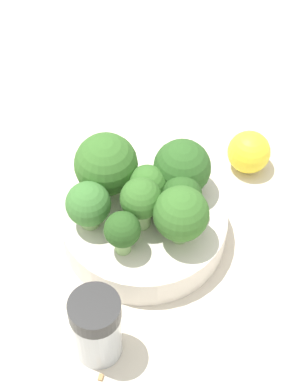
{
  "coord_description": "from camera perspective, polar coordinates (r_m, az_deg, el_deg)",
  "views": [
    {
      "loc": [
        0.35,
        0.09,
        0.51
      ],
      "look_at": [
        0.0,
        0.0,
        0.07
      ],
      "focal_mm": 60.0,
      "sensor_mm": 36.0,
      "label": 1
    }
  ],
  "objects": [
    {
      "name": "broccoli_floret_1",
      "position": [
        0.58,
        -3.4,
        2.43
      ],
      "size": [
        0.06,
        0.06,
        0.06
      ],
      "color": "#7A9E5B",
      "rests_on": "bowl"
    },
    {
      "name": "pepper_shaker",
      "position": [
        0.53,
        -4.24,
        -11.9
      ],
      "size": [
        0.04,
        0.04,
        0.07
      ],
      "color": "#B2B7BC",
      "rests_on": "ground_plane"
    },
    {
      "name": "bowl",
      "position": [
        0.6,
        0.0,
        -2.92
      ],
      "size": [
        0.16,
        0.16,
        0.03
      ],
      "primitive_type": "cylinder",
      "color": "silver",
      "rests_on": "ground_plane"
    },
    {
      "name": "almond_crumb_1",
      "position": [
        0.57,
        -4.57,
        -12.02
      ],
      "size": [
        0.01,
        0.01,
        0.01
      ],
      "primitive_type": "cube",
      "rotation": [
        0.0,
        0.0,
        5.99
      ],
      "color": "#AD7F4C",
      "rests_on": "ground_plane"
    },
    {
      "name": "broccoli_floret_2",
      "position": [
        0.55,
        -1.93,
        -3.49
      ],
      "size": [
        0.03,
        0.03,
        0.05
      ],
      "color": "#84AD66",
      "rests_on": "bowl"
    },
    {
      "name": "broccoli_floret_6",
      "position": [
        0.57,
        3.38,
        -0.39
      ],
      "size": [
        0.04,
        0.04,
        0.05
      ],
      "color": "#84AD66",
      "rests_on": "bowl"
    },
    {
      "name": "almond_crumb_0",
      "position": [
        0.55,
        -3.64,
        -16.12
      ],
      "size": [
        0.01,
        0.0,
        0.01
      ],
      "primitive_type": "cube",
      "rotation": [
        0.0,
        0.0,
        3.15
      ],
      "color": "#AD7F4C",
      "rests_on": "ground_plane"
    },
    {
      "name": "lemon_wedge",
      "position": [
        0.67,
        9.31,
        3.53
      ],
      "size": [
        0.04,
        0.04,
        0.04
      ],
      "primitive_type": "sphere",
      "color": "yellow",
      "rests_on": "ground_plane"
    },
    {
      "name": "broccoli_floret_7",
      "position": [
        0.57,
        -4.97,
        -1.16
      ],
      "size": [
        0.04,
        0.04,
        0.05
      ],
      "color": "#8EB770",
      "rests_on": "bowl"
    },
    {
      "name": "ground_plane",
      "position": [
        0.62,
        0.0,
        -3.84
      ],
      "size": [
        3.0,
        3.0,
        0.0
      ],
      "primitive_type": "plane",
      "color": "beige"
    },
    {
      "name": "broccoli_floret_3",
      "position": [
        0.56,
        -0.7,
        -0.69
      ],
      "size": [
        0.04,
        0.04,
        0.05
      ],
      "color": "#8EB770",
      "rests_on": "bowl"
    },
    {
      "name": "broccoli_floret_5",
      "position": [
        0.58,
        0.53,
        0.46
      ],
      "size": [
        0.04,
        0.04,
        0.05
      ],
      "color": "#7A9E5B",
      "rests_on": "bowl"
    },
    {
      "name": "broccoli_floret_4",
      "position": [
        0.59,
        3.4,
        2.13
      ],
      "size": [
        0.05,
        0.05,
        0.06
      ],
      "color": "#7A9E5B",
      "rests_on": "bowl"
    },
    {
      "name": "broccoli_floret_0",
      "position": [
        0.55,
        3.3,
        -2.01
      ],
      "size": [
        0.05,
        0.05,
        0.06
      ],
      "color": "#84AD66",
      "rests_on": "bowl"
    }
  ]
}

